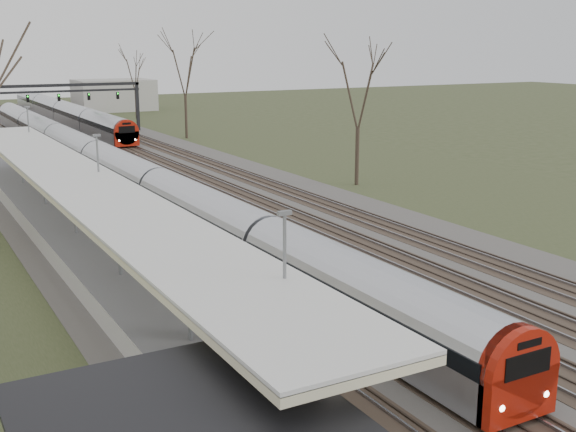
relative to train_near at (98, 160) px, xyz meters
name	(u,v)px	position (x,y,z in m)	size (l,w,h in m)	color
track_bed	(131,174)	(2.76, 0.37, -1.42)	(24.00, 160.00, 0.22)	#474442
platform	(62,228)	(-6.55, -17.13, -0.98)	(3.50, 69.00, 1.00)	#9E9B93
canopy	(77,181)	(-6.55, -21.64, 2.45)	(4.10, 50.00, 3.11)	slate
signal_gantry	(52,94)	(2.79, 30.36, 3.43)	(21.00, 0.59, 6.08)	black
tree_east_far	(359,89)	(16.50, -12.63, 5.81)	(5.00, 5.00, 10.30)	#2D231C
train_near	(98,160)	(0.00, 0.00, 0.00)	(2.62, 90.21, 3.05)	#A2A5AC
train_far	(63,112)	(7.00, 45.11, 0.00)	(2.62, 60.21, 3.05)	#A2A5AC
passenger	(207,311)	(-5.94, -36.64, 0.46)	(0.68, 0.45, 1.88)	#3A3160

